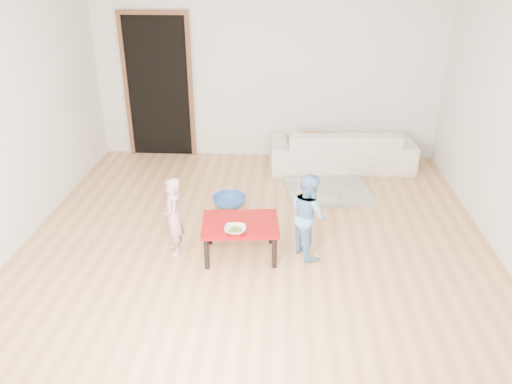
# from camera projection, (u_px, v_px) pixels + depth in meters

# --- Properties ---
(floor) EXTENTS (5.00, 5.00, 0.01)m
(floor) POSITION_uv_depth(u_px,v_px,m) (257.00, 238.00, 5.46)
(floor) COLOR tan
(floor) RESTS_ON ground
(back_wall) EXTENTS (5.00, 0.02, 2.60)m
(back_wall) POSITION_uv_depth(u_px,v_px,m) (268.00, 70.00, 7.15)
(back_wall) COLOR white
(back_wall) RESTS_ON floor
(left_wall) EXTENTS (0.02, 5.00, 2.60)m
(left_wall) POSITION_uv_depth(u_px,v_px,m) (11.00, 119.00, 5.04)
(left_wall) COLOR white
(left_wall) RESTS_ON floor
(doorway) EXTENTS (1.02, 0.08, 2.11)m
(doorway) POSITION_uv_depth(u_px,v_px,m) (159.00, 88.00, 7.34)
(doorway) COLOR brown
(doorway) RESTS_ON back_wall
(sofa) EXTENTS (2.07, 0.93, 0.59)m
(sofa) POSITION_uv_depth(u_px,v_px,m) (341.00, 149.00, 7.12)
(sofa) COLOR white
(sofa) RESTS_ON floor
(cushion) EXTENTS (0.50, 0.47, 0.12)m
(cushion) POSITION_uv_depth(u_px,v_px,m) (316.00, 141.00, 6.96)
(cushion) COLOR orange
(cushion) RESTS_ON sofa
(red_table) EXTENTS (0.81, 0.64, 0.38)m
(red_table) POSITION_uv_depth(u_px,v_px,m) (240.00, 239.00, 5.07)
(red_table) COLOR #9A0809
(red_table) RESTS_ON floor
(bowl) EXTENTS (0.21, 0.21, 0.05)m
(bowl) POSITION_uv_depth(u_px,v_px,m) (235.00, 230.00, 4.80)
(bowl) COLOR white
(bowl) RESTS_ON red_table
(broccoli) EXTENTS (0.12, 0.12, 0.06)m
(broccoli) POSITION_uv_depth(u_px,v_px,m) (235.00, 230.00, 4.80)
(broccoli) COLOR #2D5919
(broccoli) RESTS_ON red_table
(child_pink) EXTENTS (0.28, 0.35, 0.82)m
(child_pink) POSITION_uv_depth(u_px,v_px,m) (173.00, 217.00, 5.03)
(child_pink) COLOR pink
(child_pink) RESTS_ON floor
(child_blue) EXTENTS (0.49, 0.54, 0.89)m
(child_blue) POSITION_uv_depth(u_px,v_px,m) (308.00, 215.00, 5.00)
(child_blue) COLOR #5D9ED9
(child_blue) RESTS_ON floor
(basin) EXTENTS (0.41, 0.41, 0.13)m
(basin) POSITION_uv_depth(u_px,v_px,m) (229.00, 201.00, 6.12)
(basin) COLOR #2D5FAD
(basin) RESTS_ON floor
(blanket) EXTENTS (1.18, 1.04, 0.05)m
(blanket) POSITION_uv_depth(u_px,v_px,m) (328.00, 191.00, 6.47)
(blanket) COLOR #ACA897
(blanket) RESTS_ON floor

